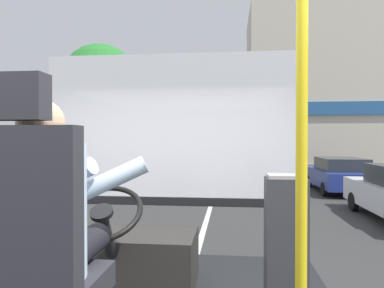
# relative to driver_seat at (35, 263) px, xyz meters

# --- Properties ---
(ground) EXTENTS (18.00, 44.00, 0.06)m
(ground) POSITION_rel_driver_seat_xyz_m (0.23, 9.21, -1.47)
(ground) COLOR #323232
(driver_seat) EXTENTS (0.48, 0.48, 1.37)m
(driver_seat) POSITION_rel_driver_seat_xyz_m (0.00, 0.00, 0.00)
(driver_seat) COLOR black
(driver_seat) RESTS_ON bus_floor
(bus_driver) EXTENTS (0.81, 0.61, 0.78)m
(bus_driver) POSITION_rel_driver_seat_xyz_m (0.00, 0.11, 0.20)
(bus_driver) COLOR black
(bus_driver) RESTS_ON driver_seat
(steering_console) EXTENTS (1.10, 0.99, 0.80)m
(steering_console) POSITION_rel_driver_seat_xyz_m (0.00, 1.23, -0.38)
(steering_console) COLOR #282623
(steering_console) RESTS_ON bus_floor
(handrail_pole) EXTENTS (0.04, 0.04, 2.22)m
(handrail_pole) POSITION_rel_driver_seat_xyz_m (1.08, -0.02, 0.51)
(handrail_pole) COLOR yellow
(handrail_pole) RESTS_ON bus_floor
(fare_box) EXTENTS (0.24, 0.21, 0.90)m
(fare_box) POSITION_rel_driver_seat_xyz_m (1.15, 0.82, -0.15)
(fare_box) COLOR #333338
(fare_box) RESTS_ON bus_floor
(windshield_panel) EXTENTS (2.50, 0.08, 1.48)m
(windshield_panel) POSITION_rel_driver_seat_xyz_m (0.23, 2.03, 0.45)
(windshield_panel) COLOR white
(street_tree) EXTENTS (2.53, 2.53, 5.10)m
(street_tree) POSITION_rel_driver_seat_xyz_m (-3.48, 10.04, 2.35)
(street_tree) COLOR #4C3828
(street_tree) RESTS_ON ground
(shop_building) EXTENTS (9.52, 4.94, 8.55)m
(shop_building) POSITION_rel_driver_seat_xyz_m (6.52, 17.88, 2.83)
(shop_building) COLOR #BCB29E
(shop_building) RESTS_ON ground
(parked_car_blue) EXTENTS (1.81, 3.86, 1.27)m
(parked_car_blue) POSITION_rel_driver_seat_xyz_m (4.84, 12.34, -0.79)
(parked_car_blue) COLOR navy
(parked_car_blue) RESTS_ON ground
(parked_car_charcoal) EXTENTS (1.96, 4.12, 1.21)m
(parked_car_charcoal) POSITION_rel_driver_seat_xyz_m (4.86, 17.32, -0.82)
(parked_car_charcoal) COLOR #474C51
(parked_car_charcoal) RESTS_ON ground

